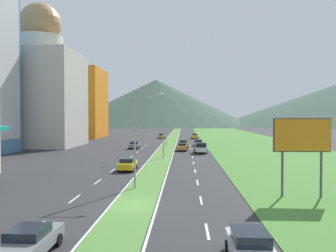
% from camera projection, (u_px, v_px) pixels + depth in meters
% --- Properties ---
extents(ground_plane, '(600.00, 600.00, 0.00)m').
position_uv_depth(ground_plane, '(134.00, 206.00, 25.22)').
color(ground_plane, '#2D2D30').
extents(grass_median, '(3.20, 240.00, 0.06)m').
position_uv_depth(grass_median, '(169.00, 143.00, 85.13)').
color(grass_median, '#518438').
rests_on(grass_median, ground_plane).
extents(grass_verge_right, '(24.00, 240.00, 0.06)m').
position_uv_depth(grass_verge_right, '(252.00, 144.00, 84.14)').
color(grass_verge_right, '#477F33').
rests_on(grass_verge_right, ground_plane).
extents(lane_dash_left_2, '(0.16, 2.80, 0.01)m').
position_uv_depth(lane_dash_left_2, '(35.00, 228.00, 20.06)').
color(lane_dash_left_2, silver).
rests_on(lane_dash_left_2, ground_plane).
extents(lane_dash_left_3, '(0.16, 2.80, 0.01)m').
position_uv_depth(lane_dash_left_3, '(75.00, 199.00, 27.35)').
color(lane_dash_left_3, silver).
rests_on(lane_dash_left_3, ground_plane).
extents(lane_dash_left_4, '(0.16, 2.80, 0.01)m').
position_uv_depth(lane_dash_left_4, '(98.00, 182.00, 34.63)').
color(lane_dash_left_4, silver).
rests_on(lane_dash_left_4, ground_plane).
extents(lane_dash_left_5, '(0.16, 2.80, 0.01)m').
position_uv_depth(lane_dash_left_5, '(113.00, 170.00, 41.91)').
color(lane_dash_left_5, silver).
rests_on(lane_dash_left_5, ground_plane).
extents(lane_dash_left_6, '(0.16, 2.80, 0.01)m').
position_uv_depth(lane_dash_left_6, '(123.00, 163.00, 49.19)').
color(lane_dash_left_6, silver).
rests_on(lane_dash_left_6, ground_plane).
extents(lane_dash_left_7, '(0.16, 2.80, 0.01)m').
position_uv_depth(lane_dash_left_7, '(131.00, 157.00, 56.47)').
color(lane_dash_left_7, silver).
rests_on(lane_dash_left_7, ground_plane).
extents(lane_dash_left_8, '(0.16, 2.80, 0.01)m').
position_uv_depth(lane_dash_left_8, '(137.00, 152.00, 63.76)').
color(lane_dash_left_8, silver).
rests_on(lane_dash_left_8, ground_plane).
extents(lane_dash_left_9, '(0.16, 2.80, 0.01)m').
position_uv_depth(lane_dash_left_9, '(142.00, 149.00, 71.04)').
color(lane_dash_left_9, silver).
rests_on(lane_dash_left_9, ground_plane).
extents(lane_dash_left_10, '(0.16, 2.80, 0.01)m').
position_uv_depth(lane_dash_left_10, '(146.00, 146.00, 78.32)').
color(lane_dash_left_10, silver).
rests_on(lane_dash_left_10, ground_plane).
extents(lane_dash_right_2, '(0.16, 2.80, 0.01)m').
position_uv_depth(lane_dash_right_2, '(207.00, 231.00, 19.57)').
color(lane_dash_right_2, silver).
rests_on(lane_dash_right_2, ground_plane).
extents(lane_dash_right_3, '(0.16, 2.80, 0.01)m').
position_uv_depth(lane_dash_right_3, '(201.00, 200.00, 26.85)').
color(lane_dash_right_3, silver).
rests_on(lane_dash_right_3, ground_plane).
extents(lane_dash_right_4, '(0.16, 2.80, 0.01)m').
position_uv_depth(lane_dash_right_4, '(197.00, 183.00, 34.13)').
color(lane_dash_right_4, silver).
rests_on(lane_dash_right_4, ground_plane).
extents(lane_dash_right_5, '(0.16, 2.80, 0.01)m').
position_uv_depth(lane_dash_right_5, '(195.00, 171.00, 41.42)').
color(lane_dash_right_5, silver).
rests_on(lane_dash_right_5, ground_plane).
extents(lane_dash_right_6, '(0.16, 2.80, 0.01)m').
position_uv_depth(lane_dash_right_6, '(194.00, 163.00, 48.70)').
color(lane_dash_right_6, silver).
rests_on(lane_dash_right_6, ground_plane).
extents(lane_dash_right_7, '(0.16, 2.80, 0.01)m').
position_uv_depth(lane_dash_right_7, '(192.00, 157.00, 55.98)').
color(lane_dash_right_7, silver).
rests_on(lane_dash_right_7, ground_plane).
extents(lane_dash_right_8, '(0.16, 2.80, 0.01)m').
position_uv_depth(lane_dash_right_8, '(191.00, 152.00, 63.26)').
color(lane_dash_right_8, silver).
rests_on(lane_dash_right_8, ground_plane).
extents(lane_dash_right_9, '(0.16, 2.80, 0.01)m').
position_uv_depth(lane_dash_right_9, '(191.00, 149.00, 70.55)').
color(lane_dash_right_9, silver).
rests_on(lane_dash_right_9, ground_plane).
extents(lane_dash_right_10, '(0.16, 2.80, 0.01)m').
position_uv_depth(lane_dash_right_10, '(190.00, 146.00, 77.83)').
color(lane_dash_right_10, silver).
rests_on(lane_dash_right_10, ground_plane).
extents(edge_line_median_left, '(0.16, 240.00, 0.01)m').
position_uv_depth(edge_line_median_left, '(162.00, 143.00, 85.22)').
color(edge_line_median_left, silver).
rests_on(edge_line_median_left, ground_plane).
extents(edge_line_median_right, '(0.16, 240.00, 0.01)m').
position_uv_depth(edge_line_median_right, '(176.00, 143.00, 85.05)').
color(edge_line_median_right, silver).
rests_on(edge_line_median_right, ground_plane).
extents(domed_building, '(16.88, 16.88, 32.45)m').
position_uv_depth(domed_building, '(41.00, 89.00, 77.02)').
color(domed_building, '#B7B2A8').
rests_on(domed_building, ground_plane).
extents(midrise_colored, '(17.55, 17.55, 22.39)m').
position_uv_depth(midrise_colored, '(76.00, 103.00, 111.21)').
color(midrise_colored, orange).
rests_on(midrise_colored, ground_plane).
extents(hill_far_left, '(140.87, 140.87, 21.30)m').
position_uv_depth(hill_far_left, '(62.00, 113.00, 317.09)').
color(hill_far_left, '#3D5647').
rests_on(hill_far_left, ground_plane).
extents(hill_far_center, '(149.34, 149.34, 36.42)m').
position_uv_depth(hill_far_center, '(156.00, 103.00, 267.69)').
color(hill_far_center, '#3D5647').
rests_on(hill_far_center, ground_plane).
extents(hill_far_right, '(178.89, 178.89, 31.09)m').
position_uv_depth(hill_far_right, '(334.00, 106.00, 259.04)').
color(hill_far_right, '#3D5647').
rests_on(hill_far_right, ground_plane).
extents(street_lamp_near, '(2.76, 0.32, 9.12)m').
position_uv_depth(street_lamp_near, '(138.00, 132.00, 31.12)').
color(street_lamp_near, '#99999E').
rests_on(street_lamp_near, ground_plane).
extents(street_lamp_mid, '(2.67, 0.28, 10.10)m').
position_uv_depth(street_lamp_mid, '(162.00, 123.00, 54.18)').
color(street_lamp_mid, '#99999E').
rests_on(street_lamp_mid, ground_plane).
extents(street_lamp_far, '(3.10, 0.40, 10.30)m').
position_uv_depth(street_lamp_far, '(167.00, 120.00, 77.29)').
color(street_lamp_far, '#99999E').
rests_on(street_lamp_far, ground_plane).
extents(billboard_roadside, '(4.68, 0.28, 6.55)m').
position_uv_depth(billboard_roadside, '(302.00, 139.00, 27.67)').
color(billboard_roadside, '#4C4C51').
rests_on(billboard_roadside, ground_plane).
extents(car_0, '(1.97, 4.46, 1.49)m').
position_uv_depth(car_0, '(182.00, 147.00, 66.73)').
color(car_0, '#C6842D').
rests_on(car_0, ground_plane).
extents(car_1, '(2.04, 4.26, 1.53)m').
position_uv_depth(car_1, '(128.00, 164.00, 41.96)').
color(car_1, yellow).
rests_on(car_1, ground_plane).
extents(car_3, '(1.97, 4.76, 1.47)m').
position_uv_depth(car_3, '(134.00, 145.00, 71.39)').
color(car_3, slate).
rests_on(car_3, ground_plane).
extents(car_4, '(1.99, 4.65, 1.54)m').
position_uv_depth(car_4, '(183.00, 144.00, 74.90)').
color(car_4, '#C6842D').
rests_on(car_4, ground_plane).
extents(car_5, '(2.02, 4.15, 1.41)m').
position_uv_depth(car_5, '(30.00, 241.00, 16.06)').
color(car_5, slate).
rests_on(car_5, ground_plane).
extents(car_6, '(1.97, 4.38, 1.53)m').
position_uv_depth(car_6, '(162.00, 136.00, 105.43)').
color(car_6, '#C6842D').
rests_on(car_6, ground_plane).
extents(car_7, '(1.88, 4.49, 1.56)m').
position_uv_depth(car_7, '(195.00, 136.00, 103.56)').
color(car_7, yellow).
rests_on(car_7, ground_plane).
extents(car_8, '(1.93, 4.37, 1.54)m').
position_uv_depth(car_8, '(251.00, 248.00, 15.01)').
color(car_8, '#B2B2B7').
rests_on(car_8, ground_plane).
extents(car_9, '(1.90, 4.06, 1.43)m').
position_uv_depth(car_9, '(198.00, 143.00, 77.84)').
color(car_9, black).
rests_on(car_9, ground_plane).
extents(pickup_truck_0, '(2.18, 5.40, 2.00)m').
position_uv_depth(pickup_truck_0, '(201.00, 148.00, 62.33)').
color(pickup_truck_0, silver).
rests_on(pickup_truck_0, ground_plane).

